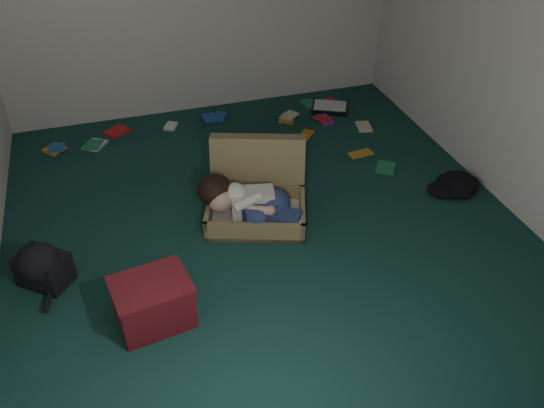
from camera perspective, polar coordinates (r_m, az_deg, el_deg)
floor at (r=4.56m, az=-0.56°, el=-2.49°), size 4.50×4.50×0.00m
wall_front at (r=2.19m, az=16.99°, el=-10.88°), size 4.50×0.00×4.50m
wall_right at (r=4.82m, az=23.55°, el=14.48°), size 0.00×4.50×4.50m
suitcase at (r=4.67m, az=-1.52°, el=1.14°), size 0.98×0.97×0.57m
person at (r=4.49m, az=-2.33°, el=0.20°), size 0.77×0.60×0.35m
maroon_bin at (r=3.81m, az=-11.71°, el=-9.52°), size 0.54×0.45×0.33m
backpack at (r=4.33m, az=-21.71°, el=-5.91°), size 0.55×0.54×0.26m
clothing_pile at (r=5.18m, az=17.76°, el=1.68°), size 0.50×0.46×0.13m
paper_tray at (r=6.34m, az=5.76°, el=9.50°), size 0.47×0.42×0.05m
book_scatter at (r=5.92m, az=-1.88°, el=7.45°), size 3.21×1.65×0.02m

